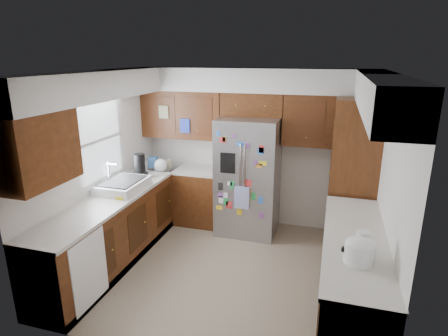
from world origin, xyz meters
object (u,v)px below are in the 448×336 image
at_px(fridge, 248,176).
at_px(paper_towel, 362,245).
at_px(rice_cooker, 360,249).
at_px(pantry, 352,175).

relative_size(fridge, paper_towel, 6.94).
bearing_deg(rice_cooker, pantry, 89.98).
bearing_deg(fridge, pantry, -2.05).
bearing_deg(fridge, rice_cooker, -55.25).
xyz_separation_m(pantry, fridge, (-1.50, 0.05, -0.17)).
bearing_deg(paper_towel, fridge, 126.28).
distance_m(fridge, rice_cooker, 2.63).
bearing_deg(rice_cooker, paper_towel, 73.53).
relative_size(fridge, rice_cooker, 6.48).
xyz_separation_m(fridge, rice_cooker, (1.50, -2.16, 0.14)).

